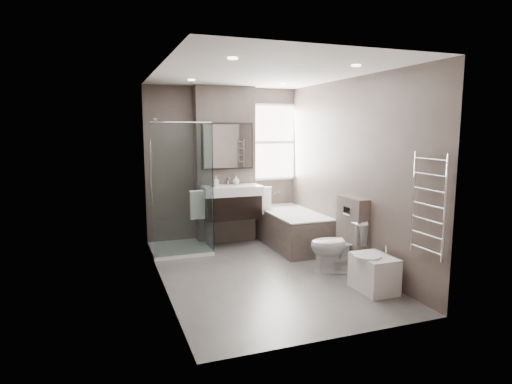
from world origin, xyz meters
name	(u,v)px	position (x,y,z in m)	size (l,w,h in m)	color
room	(263,177)	(0.00, 0.00, 1.30)	(2.70, 3.90, 2.70)	#585451
vanity_pier	(225,165)	(0.00, 1.77, 1.30)	(1.00, 0.25, 2.60)	#554943
vanity	(231,202)	(0.00, 1.43, 0.74)	(0.95, 0.47, 0.66)	black
mirror_cabinet	(228,146)	(0.00, 1.61, 1.63)	(0.86, 0.08, 0.76)	black
towel_left	(198,205)	(-0.56, 1.40, 0.72)	(0.24, 0.06, 0.44)	white
towel_right	(264,201)	(0.56, 1.40, 0.72)	(0.24, 0.06, 0.44)	white
shower_enclosure	(187,221)	(-0.75, 1.35, 0.49)	(0.90, 0.90, 2.00)	white
bathtub	(291,227)	(0.92, 1.10, 0.32)	(0.75, 1.60, 0.57)	#554943
window	(273,142)	(0.90, 1.88, 1.68)	(0.98, 0.06, 1.33)	white
toilet	(337,245)	(0.97, -0.27, 0.36)	(0.40, 0.71, 0.72)	white
cistern_box	(352,233)	(1.21, -0.25, 0.50)	(0.19, 0.55, 1.00)	#554943
bidet	(374,272)	(1.01, -1.03, 0.23)	(0.46, 0.54, 0.55)	white
towel_radiator	(428,205)	(1.25, -1.60, 1.12)	(0.03, 0.49, 1.10)	silver
soap_bottle_a	(216,181)	(-0.25, 1.43, 1.08)	(0.07, 0.08, 0.17)	white
soap_bottle_b	(236,180)	(0.12, 1.55, 1.07)	(0.11, 0.11, 0.14)	white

